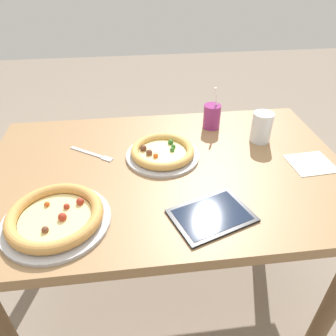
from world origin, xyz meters
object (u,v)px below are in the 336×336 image
at_px(drink_cup_colored, 212,116).
at_px(tablet, 212,215).
at_px(pizza_near, 56,217).
at_px(water_cup_clear, 262,127).
at_px(fork, 93,154).
at_px(pizza_far, 162,152).

height_order(drink_cup_colored, tablet, drink_cup_colored).
xyz_separation_m(pizza_near, tablet, (0.47, -0.03, -0.02)).
xyz_separation_m(water_cup_clear, tablet, (-0.31, -0.42, -0.06)).
height_order(water_cup_clear, fork, water_cup_clear).
bearing_deg(pizza_far, water_cup_clear, 9.92).
bearing_deg(water_cup_clear, drink_cup_colored, 141.47).
height_order(water_cup_clear, tablet, water_cup_clear).
bearing_deg(pizza_near, tablet, -3.81).
distance_m(pizza_far, water_cup_clear, 0.43).
xyz_separation_m(pizza_far, water_cup_clear, (0.42, 0.07, 0.04)).
distance_m(water_cup_clear, tablet, 0.53).
distance_m(pizza_near, drink_cup_colored, 0.80).
bearing_deg(pizza_near, pizza_far, 41.80).
bearing_deg(pizza_far, drink_cup_colored, 41.15).
bearing_deg(fork, pizza_far, -9.85).
relative_size(pizza_far, water_cup_clear, 2.27).
relative_size(pizza_near, drink_cup_colored, 1.73).
distance_m(drink_cup_colored, water_cup_clear, 0.23).
height_order(pizza_far, fork, pizza_far).
bearing_deg(pizza_near, drink_cup_colored, 41.54).
distance_m(drink_cup_colored, fork, 0.54).
height_order(drink_cup_colored, water_cup_clear, drink_cup_colored).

